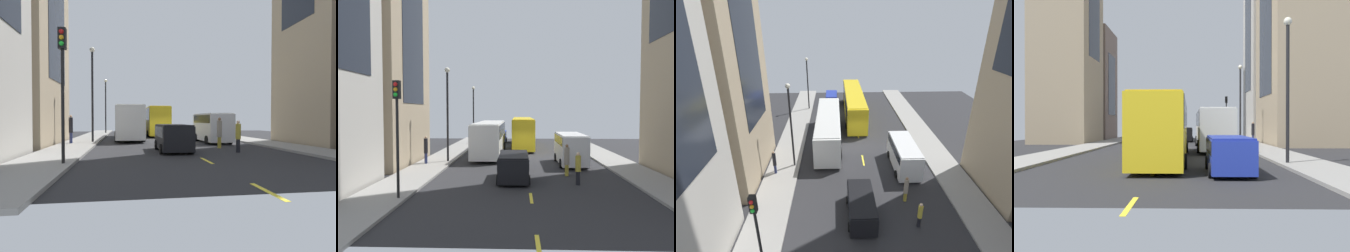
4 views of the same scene
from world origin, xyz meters
The scene contains 25 objects.
ground_plane centered at (0.00, 0.00, 0.00)m, with size 42.46×42.46×0.00m, color #28282B.
sidewalk_west centered at (-7.74, 0.00, 0.07)m, with size 2.99×44.00×0.15m, color gray.
sidewalk_east centered at (7.74, 0.00, 0.07)m, with size 2.99×44.00×0.15m, color gray.
lane_stripe_0 centered at (0.00, -21.00, 0.01)m, with size 0.16×2.00×0.01m, color yellow.
lane_stripe_1 centered at (0.00, -15.00, 0.01)m, with size 0.16×2.00×0.01m, color yellow.
lane_stripe_2 centered at (0.00, -9.00, 0.01)m, with size 0.16×2.00×0.01m, color yellow.
lane_stripe_3 centered at (0.00, -3.00, 0.01)m, with size 0.16×2.00×0.01m, color yellow.
lane_stripe_4 centered at (0.00, 3.00, 0.01)m, with size 0.16×2.00×0.01m, color yellow.
lane_stripe_5 centered at (0.00, 9.00, 0.01)m, with size 0.16×2.00×0.01m, color yellow.
lane_stripe_6 centered at (0.00, 15.00, 0.01)m, with size 0.16×2.00×0.01m, color yellow.
lane_stripe_7 centered at (0.00, 21.00, 0.01)m, with size 0.16×2.00×0.01m, color yellow.
building_west_0 centered at (-13.55, -14.60, 14.58)m, with size 8.32×7.66×29.16m.
building_west_1 centered at (-13.44, -4.49, 11.34)m, with size 8.10×9.48×22.68m.
building_east_0 centered at (13.57, -16.33, 7.65)m, with size 8.37×7.13×15.30m.
city_bus_white centered at (-3.54, 1.32, 2.01)m, with size 2.80×12.33×3.35m.
streetcar_yellow centered at (-0.12, 9.41, 2.13)m, with size 2.70×14.55×3.59m.
delivery_van_white centered at (3.70, -4.32, 1.51)m, with size 2.25×5.66×2.58m.
car_blue_0 centered at (-3.31, 15.17, 0.96)m, with size 1.95×4.12×1.62m.
car_black_1 centered at (-0.96, -10.73, 1.02)m, with size 2.03×4.45×1.72m.
pedestrian_walking_far centered at (-8.29, -5.15, 1.36)m, with size 0.32×0.32×2.26m.
pedestrian_crossing_near centered at (2.95, -11.90, 1.07)m, with size 0.33×0.33×1.99m.
pedestrian_waiting_curb centered at (2.68, -9.19, 1.16)m, with size 0.35×0.35×2.19m.
traffic_light_near_corner centered at (-6.65, -15.75, 4.20)m, with size 0.32×0.44×5.82m.
streetlamp_near centered at (-6.75, 12.31, 4.79)m, with size 0.44×0.44×7.65m.
streetlamp_far centered at (-6.75, -3.83, 5.00)m, with size 0.44×0.44×8.05m.
Camera 4 is at (-1.59, 29.64, 2.19)m, focal length 34.98 mm.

